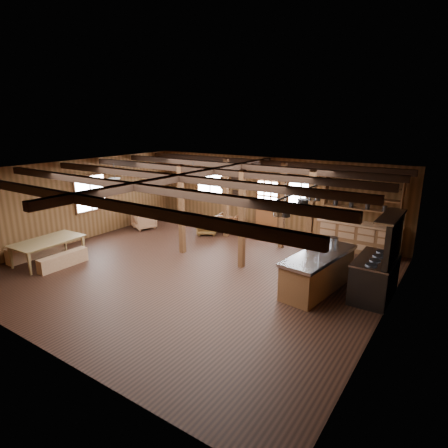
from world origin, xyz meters
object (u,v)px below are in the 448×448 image
at_px(armchair_b, 228,222).
at_px(armchair_c, 144,219).
at_px(dining_table, 50,251).
at_px(commercial_range, 377,272).
at_px(armchair_a, 207,225).
at_px(kitchen_island, 318,271).

relative_size(armchair_b, armchair_c, 0.93).
relative_size(dining_table, armchair_b, 2.65).
height_order(commercial_range, armchair_a, commercial_range).
distance_m(armchair_a, armchair_b, 0.89).
distance_m(dining_table, armchair_b, 6.23).
height_order(armchair_a, armchair_c, armchair_c).
bearing_deg(dining_table, armchair_c, 1.78).
relative_size(commercial_range, dining_table, 1.05).
relative_size(kitchen_island, commercial_range, 1.26).
bearing_deg(armchair_c, kitchen_island, -168.75).
xyz_separation_m(kitchen_island, commercial_range, (1.30, 0.34, 0.18)).
xyz_separation_m(commercial_range, armchair_c, (-8.85, 1.13, -0.30)).
distance_m(kitchen_island, armchair_b, 5.53).
xyz_separation_m(dining_table, armchair_b, (2.61, 5.66, -0.01)).
bearing_deg(dining_table, commercial_range, -73.01).
xyz_separation_m(dining_table, armchair_c, (-0.30, 4.14, 0.01)).
height_order(dining_table, armchair_c, armchair_c).
height_order(dining_table, armchair_a, dining_table).
bearing_deg(armchair_c, commercial_range, -165.02).
distance_m(kitchen_island, dining_table, 7.72).
bearing_deg(dining_table, armchair_b, -27.08).
height_order(kitchen_island, armchair_b, kitchen_island).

